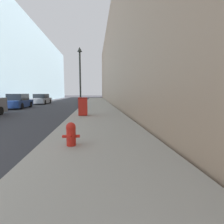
{
  "coord_description": "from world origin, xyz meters",
  "views": [
    {
      "loc": [
        5.66,
        -3.53,
        1.7
      ],
      "look_at": [
        7.72,
        18.37,
        -0.77
      ],
      "focal_mm": 28.0,
      "sensor_mm": 36.0,
      "label": 1
    }
  ],
  "objects_px": {
    "fire_hydrant": "(71,133)",
    "trash_bin": "(83,106)",
    "parked_sedan_far": "(41,99)",
    "lamppost": "(80,73)",
    "parked_sedan_near": "(18,102)"
  },
  "relations": [
    {
      "from": "fire_hydrant",
      "to": "trash_bin",
      "type": "relative_size",
      "value": 0.57
    },
    {
      "from": "parked_sedan_far",
      "to": "lamppost",
      "type": "bearing_deg",
      "value": -57.29
    },
    {
      "from": "parked_sedan_near",
      "to": "parked_sedan_far",
      "type": "distance_m",
      "value": 7.32
    },
    {
      "from": "parked_sedan_near",
      "to": "parked_sedan_far",
      "type": "xyz_separation_m",
      "value": [
        0.25,
        7.32,
        -0.02
      ]
    },
    {
      "from": "lamppost",
      "to": "parked_sedan_far",
      "type": "xyz_separation_m",
      "value": [
        -6.69,
        10.41,
        -2.81
      ]
    },
    {
      "from": "parked_sedan_near",
      "to": "fire_hydrant",
      "type": "bearing_deg",
      "value": -62.49
    },
    {
      "from": "fire_hydrant",
      "to": "trash_bin",
      "type": "bearing_deg",
      "value": 91.06
    },
    {
      "from": "fire_hydrant",
      "to": "parked_sedan_near",
      "type": "distance_m",
      "value": 16.47
    },
    {
      "from": "lamppost",
      "to": "parked_sedan_near",
      "type": "relative_size",
      "value": 1.39
    },
    {
      "from": "trash_bin",
      "to": "fire_hydrant",
      "type": "bearing_deg",
      "value": -88.94
    },
    {
      "from": "fire_hydrant",
      "to": "trash_bin",
      "type": "height_order",
      "value": "trash_bin"
    },
    {
      "from": "trash_bin",
      "to": "parked_sedan_far",
      "type": "height_order",
      "value": "parked_sedan_far"
    },
    {
      "from": "trash_bin",
      "to": "parked_sedan_near",
      "type": "relative_size",
      "value": 0.3
    },
    {
      "from": "fire_hydrant",
      "to": "parked_sedan_far",
      "type": "distance_m",
      "value": 23.12
    },
    {
      "from": "lamppost",
      "to": "parked_sedan_far",
      "type": "height_order",
      "value": "lamppost"
    }
  ]
}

